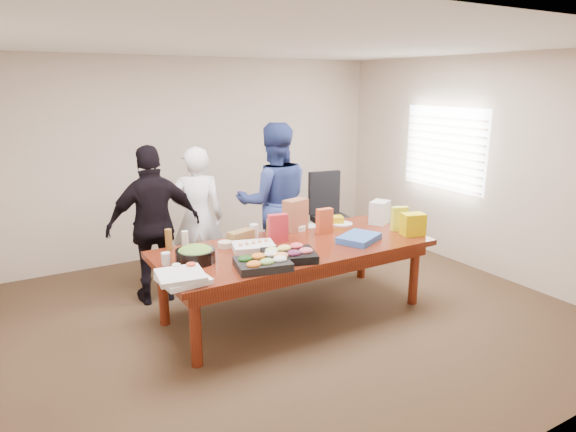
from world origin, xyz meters
TOP-DOWN VIEW (x-y plane):
  - floor at (0.00, 0.00)m, footprint 5.50×5.00m
  - ceiling at (0.00, 0.00)m, footprint 5.50×5.00m
  - wall_back at (0.00, 2.50)m, footprint 5.50×0.04m
  - wall_front at (0.00, -2.50)m, footprint 5.50×0.04m
  - wall_right at (2.75, 0.00)m, footprint 0.04×5.00m
  - window_panel at (2.72, 0.60)m, footprint 0.03×1.40m
  - window_blinds at (2.68, 0.60)m, footprint 0.04×1.36m
  - conference_table at (0.00, 0.00)m, footprint 2.80×1.20m
  - office_chair at (1.44, 1.34)m, footprint 0.65×0.65m
  - person_center at (-0.57, 1.23)m, footprint 0.71×0.58m
  - person_right at (0.34, 1.03)m, footprint 1.11×0.98m
  - person_left at (-1.12, 1.06)m, footprint 1.02×0.44m
  - veggie_tray at (-0.58, -0.41)m, footprint 0.54×0.46m
  - fruit_tray at (-0.26, -0.33)m, footprint 0.58×0.52m
  - sheet_cake at (-0.43, 0.07)m, footprint 0.47×0.40m
  - salad_bowl at (-1.04, 0.05)m, footprint 0.42×0.42m
  - chip_bag_blue at (0.65, -0.22)m, footprint 0.53×0.48m
  - chip_bag_red at (-0.09, 0.19)m, footprint 0.22×0.12m
  - chip_bag_yellow at (1.30, -0.12)m, footprint 0.19×0.12m
  - chip_bag_orange at (0.51, 0.21)m, footprint 0.18×0.09m
  - mayo_jar at (-0.22, 0.46)m, footprint 0.10×0.10m
  - mustard_bottle at (-0.05, 0.43)m, footprint 0.08×0.08m
  - dressing_bottle at (-1.14, 0.51)m, footprint 0.08×0.08m
  - ranch_bottle at (-1.01, 0.41)m, footprint 0.07×0.07m
  - banana_bunch at (0.80, 0.48)m, footprint 0.30×0.24m
  - bread_loaf at (-0.41, 0.41)m, footprint 0.31×0.20m
  - kraft_bag at (0.30, 0.47)m, footprint 0.30×0.22m
  - red_cup at (-1.19, -0.25)m, footprint 0.08×0.08m
  - clear_cup_a at (-1.30, -0.18)m, footprint 0.09×0.09m
  - clear_cup_b at (-1.30, 0.11)m, footprint 0.10×0.10m
  - pizza_box_lower at (-1.30, -0.36)m, footprint 0.40×0.40m
  - pizza_box_upper at (-1.33, -0.37)m, footprint 0.42×0.42m
  - plate_a at (0.89, 0.40)m, footprint 0.28×0.28m
  - plate_b at (0.50, 0.52)m, footprint 0.22×0.22m
  - dip_bowl_a at (0.33, 0.44)m, footprint 0.17×0.17m
  - dip_bowl_b at (-0.63, 0.31)m, footprint 0.18×0.18m
  - grocery_bag_white at (1.30, 0.21)m, footprint 0.30×0.28m
  - grocery_bag_yellow at (1.30, -0.34)m, footprint 0.28×0.23m

SIDE VIEW (x-z plane):
  - floor at x=0.00m, z-range -0.02..0.00m
  - conference_table at x=0.00m, z-range 0.00..0.75m
  - office_chair at x=1.44m, z-range 0.00..1.11m
  - plate_b at x=0.50m, z-range 0.75..0.76m
  - plate_a at x=0.89m, z-range 0.75..0.76m
  - pizza_box_lower at x=-1.30m, z-range 0.75..0.79m
  - dip_bowl_a at x=0.33m, z-range 0.75..0.80m
  - dip_bowl_b at x=-0.63m, z-range 0.75..0.81m
  - chip_bag_blue at x=0.65m, z-range 0.75..0.82m
  - sheet_cake at x=-0.43m, z-range 0.75..0.82m
  - veggie_tray at x=-0.58m, z-range 0.75..0.82m
  - fruit_tray at x=-0.26m, z-range 0.75..0.82m
  - banana_bunch at x=0.80m, z-range 0.75..0.84m
  - clear_cup_a at x=-1.30m, z-range 0.75..0.85m
  - red_cup at x=-1.19m, z-range 0.75..0.86m
  - bread_loaf at x=-0.41m, z-range 0.75..0.86m
  - clear_cup_b at x=-1.30m, z-range 0.75..0.86m
  - salad_bowl at x=-1.04m, z-range 0.75..0.87m
  - pizza_box_upper at x=-1.33m, z-range 0.79..0.84m
  - mayo_jar at x=-0.22m, z-range 0.75..0.89m
  - person_center at x=-0.57m, z-range 0.00..1.67m
  - mustard_bottle at x=-0.05m, z-range 0.75..0.93m
  - ranch_bottle at x=-1.01m, z-range 0.75..0.95m
  - dressing_bottle at x=-1.14m, z-range 0.75..0.96m
  - person_left at x=-1.12m, z-range 0.00..1.73m
  - grocery_bag_yellow at x=1.30m, z-range 0.75..0.99m
  - grocery_bag_white at x=1.30m, z-range 0.75..1.02m
  - chip_bag_yellow at x=1.30m, z-range 0.75..1.02m
  - chip_bag_orange at x=0.51m, z-range 0.75..1.03m
  - chip_bag_red at x=-0.09m, z-range 0.75..1.05m
  - kraft_bag at x=0.30m, z-range 0.75..1.10m
  - person_right at x=0.34m, z-range 0.00..1.91m
  - wall_back at x=0.00m, z-range 0.00..2.70m
  - wall_front at x=0.00m, z-range 0.00..2.70m
  - wall_right at x=2.75m, z-range 0.00..2.70m
  - window_panel at x=2.72m, z-range 0.95..2.05m
  - window_blinds at x=2.68m, z-range 1.00..2.00m
  - ceiling at x=0.00m, z-range 2.70..2.72m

